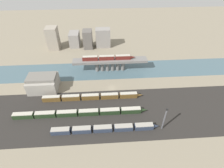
% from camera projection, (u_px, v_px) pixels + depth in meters
% --- Properties ---
extents(ground_plane, '(400.00, 400.00, 0.00)m').
position_uv_depth(ground_plane, '(112.00, 88.00, 127.02)').
color(ground_plane, gray).
extents(railbed_yard, '(280.00, 42.00, 0.01)m').
position_uv_depth(railbed_yard, '(114.00, 113.00, 108.36)').
color(railbed_yard, '#282623').
rests_on(railbed_yard, ground).
extents(river_water, '(320.00, 25.31, 0.01)m').
position_uv_depth(river_water, '(110.00, 70.00, 144.87)').
color(river_water, '#47606B').
rests_on(river_water, ground).
extents(bridge, '(59.24, 7.76, 10.16)m').
position_uv_depth(bridge, '(110.00, 62.00, 140.17)').
color(bridge, slate).
rests_on(bridge, ground).
extents(train_on_bridge, '(42.11, 2.61, 3.58)m').
position_uv_depth(train_on_bridge, '(108.00, 58.00, 137.34)').
color(train_on_bridge, '#5B1E19').
rests_on(train_on_bridge, bridge).
extents(train_yard_near, '(60.43, 3.19, 3.43)m').
position_uv_depth(train_yard_near, '(105.00, 129.00, 97.03)').
color(train_yard_near, '#2D384C').
rests_on(train_yard_near, ground).
extents(train_yard_mid, '(81.41, 3.03, 3.58)m').
position_uv_depth(train_yard_mid, '(81.00, 113.00, 105.99)').
color(train_yard_mid, '#23381E').
rests_on(train_yard_mid, ground).
extents(train_yard_far, '(67.18, 2.68, 3.86)m').
position_uv_depth(train_yard_far, '(92.00, 97.00, 116.88)').
color(train_yard_far, brown).
rests_on(train_yard_far, ground).
extents(warehouse_building, '(19.85, 15.89, 11.20)m').
position_uv_depth(warehouse_building, '(43.00, 83.00, 123.14)').
color(warehouse_building, '#9E998E').
rests_on(warehouse_building, ground).
extents(signal_tower, '(1.00, 0.90, 16.16)m').
position_uv_depth(signal_tower, '(164.00, 119.00, 94.15)').
color(signal_tower, '#4C4C51').
rests_on(signal_tower, ground).
extents(city_block_far_left, '(10.42, 11.63, 21.44)m').
position_uv_depth(city_block_far_left, '(53.00, 38.00, 168.42)').
color(city_block_far_left, gray).
rests_on(city_block_far_left, ground).
extents(city_block_left, '(9.64, 14.87, 13.62)m').
position_uv_depth(city_block_left, '(75.00, 39.00, 175.96)').
color(city_block_left, gray).
rests_on(city_block_left, ground).
extents(city_block_center, '(8.77, 11.29, 17.66)m').
position_uv_depth(city_block_center, '(88.00, 39.00, 171.19)').
color(city_block_center, '#605B56').
rests_on(city_block_center, ground).
extents(city_block_right, '(14.14, 9.53, 18.26)m').
position_uv_depth(city_block_right, '(103.00, 38.00, 173.16)').
color(city_block_right, gray).
rests_on(city_block_right, ground).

